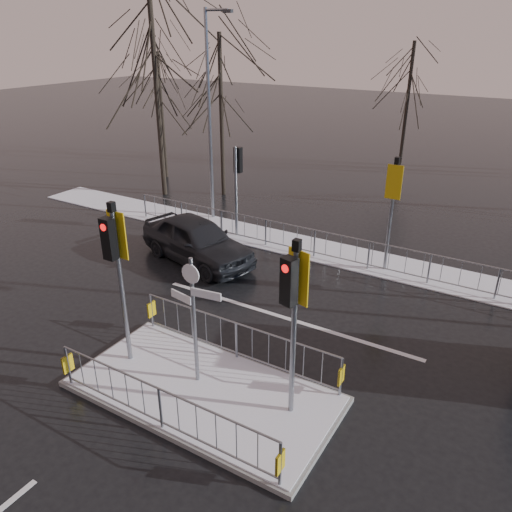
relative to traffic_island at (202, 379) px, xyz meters
The scene contains 11 objects.
ground 0.39m from the traffic_island, 42.90° to the right, with size 120.00×120.00×0.00m, color black.
snow_verge 8.60m from the traffic_island, 89.92° to the left, with size 30.00×2.00×0.04m, color white.
lane_markings 0.52m from the traffic_island, 88.07° to the right, with size 8.00×11.38×0.01m.
traffic_island is the anchor object (origin of this frame).
far_kerb_fixtures 8.11m from the traffic_island, 87.84° to the left, with size 18.00×0.65×3.83m.
car_far_lane 7.11m from the traffic_island, 127.97° to the left, with size 1.86×4.63×1.58m, color black.
tree_near_a 16.23m from the traffic_island, 133.66° to the left, with size 4.75×4.75×8.97m.
tree_near_b 15.57m from the traffic_island, 122.60° to the left, with size 4.00×4.00×7.55m.
tree_near_c 18.84m from the traffic_island, 132.79° to the left, with size 3.50×3.50×6.61m.
tree_far_a 22.52m from the traffic_island, 95.17° to the left, with size 3.75×3.75×7.08m.
street_lamp_left 12.17m from the traffic_island, 124.07° to the left, with size 1.25×0.18×8.20m.
Camera 1 is at (5.61, -7.03, 7.49)m, focal length 35.00 mm.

